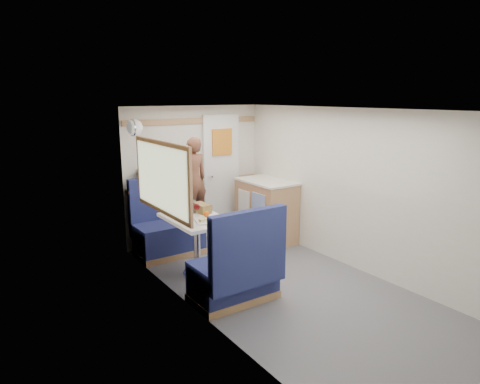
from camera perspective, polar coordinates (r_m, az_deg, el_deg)
floor at (r=4.95m, az=6.89°, el=-12.95°), size 4.50×4.50×0.00m
ceiling at (r=4.47m, az=7.58°, el=10.84°), size 4.50×4.50×0.00m
wall_back at (r=6.43m, az=-6.07°, el=2.46°), size 2.20×0.02×2.00m
wall_left at (r=3.99m, az=-4.79°, el=-3.88°), size 0.02×4.50×2.00m
wall_right at (r=5.38m, az=16.08°, el=0.01°), size 0.02×4.50×2.00m
oak_trim_low at (r=6.44m, az=-5.95°, el=1.12°), size 2.15×0.02×0.08m
oak_trim_high at (r=6.32m, az=-6.15°, el=9.40°), size 2.15×0.02×0.08m
side_window at (r=4.82m, az=-10.47°, el=1.89°), size 0.04×1.30×0.72m
rear_door at (r=6.63m, az=-2.50°, el=2.58°), size 0.62×0.12×1.86m
dinette_table at (r=5.17m, az=-5.79°, el=-5.06°), size 0.62×0.92×0.72m
bench_far at (r=5.99m, az=-9.68°, el=-5.34°), size 0.90×0.59×1.05m
bench_near at (r=4.57m, az=-0.45°, el=-11.02°), size 0.90×0.59×1.05m
ledge at (r=6.07m, az=-10.88°, el=0.52°), size 0.90×0.14×0.04m
dome_light at (r=5.55m, az=-13.87°, el=8.35°), size 0.20×0.20×0.20m
galley_counter at (r=6.41m, az=3.49°, el=-2.43°), size 0.57×0.92×0.92m
person at (r=5.91m, az=-6.24°, el=1.76°), size 0.45×0.32×1.14m
duffel_bag at (r=6.04m, az=-10.82°, el=1.91°), size 0.59×0.40×0.26m
tray at (r=4.98m, az=-4.51°, el=-3.77°), size 0.34×0.40×0.02m
orange_fruit at (r=5.07m, az=-4.50°, el=-2.94°), size 0.07×0.07×0.07m
cheese_block at (r=4.90m, az=-4.92°, el=-3.74°), size 0.10×0.06×0.03m
wine_glass at (r=5.10m, az=-5.77°, el=-2.06°), size 0.08×0.08×0.17m
tumbler_left at (r=4.86m, az=-7.00°, el=-3.58°), size 0.08×0.08×0.12m
tumbler_mid at (r=5.36m, az=-7.72°, el=-2.12°), size 0.07×0.07×0.11m
tumbler_right at (r=5.33m, az=-6.28°, el=-2.14°), size 0.07×0.07×0.12m
beer_glass at (r=5.31m, az=-5.22°, el=-2.22°), size 0.07×0.07×0.11m
pepper_grinder at (r=5.31m, az=-5.62°, el=-2.32°), size 0.04×0.04×0.09m
salt_grinder at (r=5.13m, az=-6.54°, el=-2.93°), size 0.03×0.03×0.08m
bread_loaf at (r=5.33m, az=-5.16°, el=-2.14°), size 0.17×0.28×0.11m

